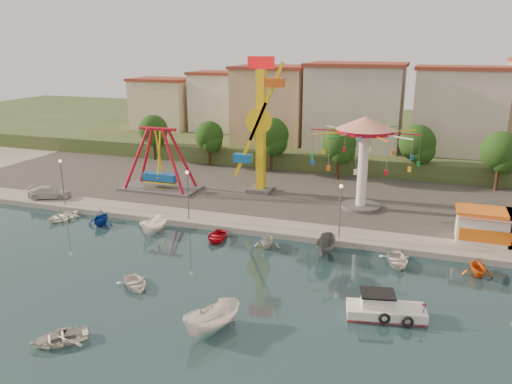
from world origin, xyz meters
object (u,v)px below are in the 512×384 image
at_px(skiff, 212,319).
at_px(cabin_motorboat, 384,310).
at_px(rowboat_a, 135,283).
at_px(kamikaze_tower, 262,129).
at_px(van, 49,192).
at_px(pirate_ship_ride, 159,160).
at_px(wave_swinger, 364,142).

bearing_deg(skiff, cabin_motorboat, 54.27).
relative_size(cabin_motorboat, skiff, 1.23).
bearing_deg(skiff, rowboat_a, -178.16).
distance_m(kamikaze_tower, van, 26.71).
height_order(pirate_ship_ride, skiff, pirate_ship_ride).
bearing_deg(cabin_motorboat, rowboat_a, 173.65).
xyz_separation_m(kamikaze_tower, skiff, (6.61, -30.12, -7.67)).
bearing_deg(kamikaze_tower, cabin_motorboat, -54.86).
relative_size(pirate_ship_ride, rowboat_a, 3.01).
bearing_deg(van, kamikaze_tower, -88.28).
xyz_separation_m(kamikaze_tower, wave_swinger, (12.56, -2.28, -0.37)).
bearing_deg(kamikaze_tower, pirate_ship_ride, -167.11).
height_order(kamikaze_tower, skiff, kamikaze_tower).
bearing_deg(wave_swinger, skiff, -102.08).
height_order(kamikaze_tower, cabin_motorboat, kamikaze_tower).
bearing_deg(wave_swinger, rowboat_a, -120.75).
relative_size(pirate_ship_ride, wave_swinger, 0.86).
bearing_deg(pirate_ship_ride, skiff, -54.76).
xyz_separation_m(wave_swinger, van, (-35.94, -8.43, -6.87)).
distance_m(wave_swinger, van, 37.55).
distance_m(kamikaze_tower, skiff, 31.78).
xyz_separation_m(kamikaze_tower, cabin_motorboat, (17.22, -24.47, -8.06)).
height_order(pirate_ship_ride, rowboat_a, pirate_ship_ride).
bearing_deg(van, pirate_ship_ride, -76.84).
distance_m(pirate_ship_ride, rowboat_a, 26.16).
xyz_separation_m(cabin_motorboat, skiff, (-10.62, -5.65, 0.39)).
xyz_separation_m(pirate_ship_ride, wave_swinger, (25.20, 0.61, 3.80)).
bearing_deg(rowboat_a, van, 94.87).
distance_m(cabin_motorboat, van, 42.88).
xyz_separation_m(cabin_motorboat, rowboat_a, (-18.97, -1.86, -0.16)).
xyz_separation_m(cabin_motorboat, van, (-40.60, 13.77, 0.81)).
relative_size(wave_swinger, rowboat_a, 3.49).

